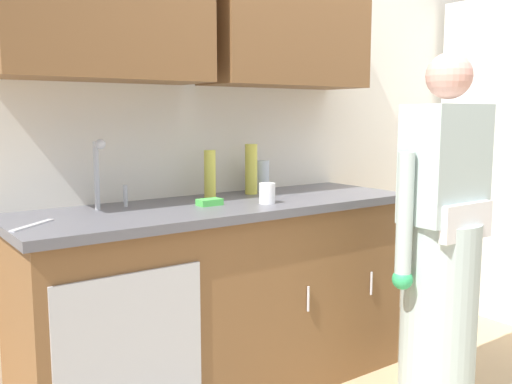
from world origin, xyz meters
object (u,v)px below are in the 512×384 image
Objects in this scene: bottle_soap at (262,176)px; cup_by_sink at (267,193)px; bottle_water_short at (210,174)px; sponge at (210,202)px; sink at (119,217)px; person_at_sink at (441,263)px; knife_on_counter at (32,225)px; bottle_dish_liquid at (251,169)px.

cup_by_sink is (-0.23, -0.35, -0.04)m from bottle_soap.
bottle_water_short is 2.19× the size of sponge.
person_at_sink reaches higher than sink.
sink is at bearing -28.61° from knife_on_counter.
bottle_dish_liquid is at bearing -28.90° from knife_on_counter.
bottle_dish_liquid reaches higher than knife_on_counter.
bottle_water_short is 0.33m from cup_by_sink.
bottle_dish_liquid is at bearing 27.73° from sponge.
cup_by_sink is 0.88× the size of sponge.
person_at_sink is at bearing -31.03° from sink.
bottle_soap is (0.36, 0.06, -0.04)m from bottle_water_short.
bottle_dish_liquid reaches higher than cup_by_sink.
bottle_water_short is at bearing 114.75° from cup_by_sink.
person_at_sink reaches higher than bottle_water_short.
sponge is at bearing 155.90° from cup_by_sink.
bottle_dish_liquid is 2.71× the size of cup_by_sink.
person_at_sink is 1.08m from sponge.
bottle_water_short reaches higher than bottle_soap.
sink is 2.07× the size of bottle_water_short.
cup_by_sink is 0.40× the size of knife_on_counter.
knife_on_counter is (-1.59, 0.66, 0.25)m from person_at_sink.
knife_on_counter is (-0.37, -0.07, 0.02)m from sink.
bottle_dish_liquid is (0.26, 0.02, 0.01)m from bottle_water_short.
sink is 1.91× the size of bottle_dish_liquid.
person_at_sink is at bearing -51.89° from bottle_water_short.
bottle_water_short is at bearing 128.11° from person_at_sink.
bottle_soap reaches higher than cup_by_sink.
cup_by_sink is (0.67, -0.15, 0.06)m from sink.
bottle_water_short is at bearing -26.76° from knife_on_counter.
person_at_sink is 0.85m from cup_by_sink.
knife_on_counter is (-1.17, -0.23, -0.13)m from bottle_dish_liquid.
bottle_soap is 1.53× the size of sponge.
sink reaches higher than cup_by_sink.
bottle_soap is 0.54m from sponge.
person_at_sink is 1.74m from knife_on_counter.
sink is 0.38m from knife_on_counter.
sponge is at bearing 139.14° from person_at_sink.
cup_by_sink is at bearing 133.48° from person_at_sink.
sink reaches higher than knife_on_counter.
bottle_dish_liquid is at bearing 67.68° from cup_by_sink.
bottle_dish_liquid is at bearing 115.43° from person_at_sink.
sink is at bearing 166.98° from cup_by_sink.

